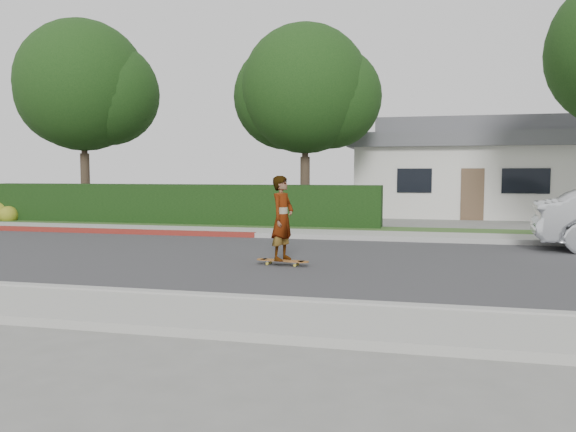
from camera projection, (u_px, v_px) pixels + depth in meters
name	position (u px, v px, depth m)	size (l,w,h in m)	color
ground	(163.00, 257.00, 12.90)	(120.00, 120.00, 0.00)	slate
road	(163.00, 256.00, 12.90)	(60.00, 8.00, 0.01)	#2D2D30
curb_near	(48.00, 290.00, 8.92)	(60.00, 0.20, 0.15)	#9E9E99
sidewalk_near	(8.00, 303.00, 8.05)	(60.00, 1.60, 0.12)	gray
curb_far	(224.00, 234.00, 16.88)	(60.00, 0.20, 0.15)	#9E9E99
curb_red_section	(76.00, 230.00, 18.02)	(12.00, 0.21, 0.15)	maroon
sidewalk_far	(233.00, 232.00, 17.75)	(60.00, 1.60, 0.12)	gray
planting_strip	(248.00, 227.00, 19.30)	(60.00, 1.60, 0.10)	#2D4C1E
hedge	(175.00, 205.00, 20.52)	(15.00, 1.00, 1.50)	black
flowering_shrub	(2.00, 214.00, 21.70)	(1.40, 1.00, 0.90)	#2D4C19
tree_left	(85.00, 90.00, 22.64)	(5.99, 5.21, 8.00)	#33261C
tree_center	(306.00, 93.00, 21.10)	(5.66, 4.84, 7.44)	#33261C
house	(470.00, 169.00, 26.43)	(10.60, 8.60, 4.30)	beige
skateboard	(282.00, 261.00, 11.65)	(1.17, 0.38, 0.11)	#AD9A2F
skateboarder	(282.00, 218.00, 11.58)	(0.64, 0.42, 1.75)	white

